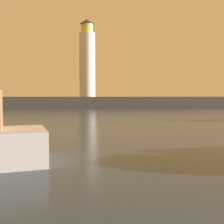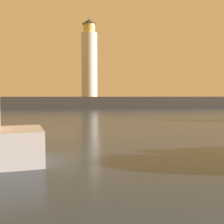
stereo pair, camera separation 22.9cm
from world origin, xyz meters
The scene contains 3 objects.
ground_plane centered at (0.00, 29.45, 0.00)m, with size 220.00×220.00×0.00m, color #2D3D51.
breakwater centered at (0.00, 58.90, 1.17)m, with size 79.54×4.52×2.34m, color #423F3D.
lighthouse centered at (0.43, 58.90, 10.21)m, with size 3.39×3.39×16.61m.
Camera 1 is at (-3.51, -1.39, 2.42)m, focal length 44.43 mm.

